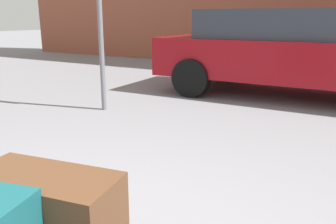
% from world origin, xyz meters
% --- Properties ---
extents(duffel_bag_brown_front_left, '(0.72, 0.42, 0.28)m').
position_xyz_m(duffel_bag_brown_front_left, '(-0.07, 0.22, 0.48)').
color(duffel_bag_brown_front_left, '#51331E').
rests_on(duffel_bag_brown_front_left, luggage_cart).
extents(parked_car, '(4.34, 2.00, 1.42)m').
position_xyz_m(parked_car, '(-0.08, 5.34, 0.76)').
color(parked_car, maroon).
rests_on(parked_car, ground_plane).
extents(no_parking_sign, '(0.50, 0.07, 2.20)m').
position_xyz_m(no_parking_sign, '(-2.13, 3.06, 1.37)').
color(no_parking_sign, slate).
rests_on(no_parking_sign, ground_plane).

